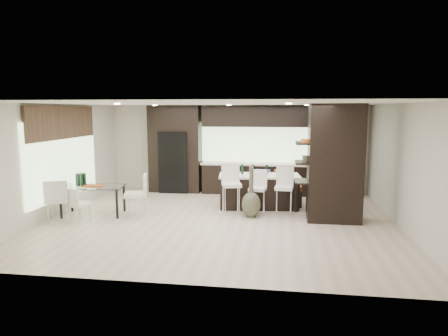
# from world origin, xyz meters

# --- Properties ---
(ground) EXTENTS (8.00, 8.00, 0.00)m
(ground) POSITION_xyz_m (0.00, 0.00, 0.00)
(ground) COLOR beige
(ground) RESTS_ON ground
(back_wall) EXTENTS (8.00, 0.02, 2.70)m
(back_wall) POSITION_xyz_m (0.00, 3.50, 1.35)
(back_wall) COLOR beige
(back_wall) RESTS_ON ground
(left_wall) EXTENTS (0.02, 7.00, 2.70)m
(left_wall) POSITION_xyz_m (-4.00, 0.00, 1.35)
(left_wall) COLOR beige
(left_wall) RESTS_ON ground
(right_wall) EXTENTS (0.02, 7.00, 2.70)m
(right_wall) POSITION_xyz_m (4.00, 0.00, 1.35)
(right_wall) COLOR beige
(right_wall) RESTS_ON ground
(ceiling) EXTENTS (8.00, 7.00, 0.02)m
(ceiling) POSITION_xyz_m (0.00, 0.00, 2.70)
(ceiling) COLOR white
(ceiling) RESTS_ON ground
(window_left) EXTENTS (0.04, 3.20, 1.90)m
(window_left) POSITION_xyz_m (-3.96, 0.20, 1.35)
(window_left) COLOR #B2D199
(window_left) RESTS_ON left_wall
(window_back) EXTENTS (3.40, 0.04, 1.20)m
(window_back) POSITION_xyz_m (0.60, 3.46, 1.55)
(window_back) COLOR #B2D199
(window_back) RESTS_ON back_wall
(stone_accent) EXTENTS (0.08, 3.00, 0.80)m
(stone_accent) POSITION_xyz_m (-3.93, 0.20, 2.25)
(stone_accent) COLOR brown
(stone_accent) RESTS_ON left_wall
(ceiling_spots) EXTENTS (4.00, 3.00, 0.02)m
(ceiling_spots) POSITION_xyz_m (0.00, 0.25, 2.68)
(ceiling_spots) COLOR white
(ceiling_spots) RESTS_ON ceiling
(back_cabinetry) EXTENTS (6.80, 0.68, 2.70)m
(back_cabinetry) POSITION_xyz_m (0.50, 3.17, 1.35)
(back_cabinetry) COLOR black
(back_cabinetry) RESTS_ON ground
(refrigerator) EXTENTS (0.90, 0.68, 1.90)m
(refrigerator) POSITION_xyz_m (-1.90, 3.12, 0.95)
(refrigerator) COLOR black
(refrigerator) RESTS_ON ground
(partition_column) EXTENTS (1.20, 0.80, 2.70)m
(partition_column) POSITION_xyz_m (2.60, 0.40, 1.35)
(partition_column) COLOR black
(partition_column) RESTS_ON ground
(kitchen_island) EXTENTS (2.17, 1.11, 0.87)m
(kitchen_island) POSITION_xyz_m (0.82, 1.39, 0.43)
(kitchen_island) COLOR black
(kitchen_island) RESTS_ON ground
(stool_left) EXTENTS (0.55, 0.55, 1.01)m
(stool_left) POSITION_xyz_m (0.18, 0.62, 0.51)
(stool_left) COLOR white
(stool_left) RESTS_ON ground
(stool_mid) EXTENTS (0.45, 0.45, 0.88)m
(stool_mid) POSITION_xyz_m (0.82, 0.65, 0.44)
(stool_mid) COLOR white
(stool_mid) RESTS_ON ground
(stool_right) EXTENTS (0.46, 0.46, 0.95)m
(stool_right) POSITION_xyz_m (1.46, 0.64, 0.48)
(stool_right) COLOR white
(stool_right) RESTS_ON ground
(bench) EXTENTS (1.45, 0.58, 0.55)m
(bench) POSITION_xyz_m (1.23, 1.73, 0.28)
(bench) COLOR black
(bench) RESTS_ON ground
(floor_vase) EXTENTS (0.53, 0.53, 1.24)m
(floor_vase) POSITION_xyz_m (0.69, 0.38, 0.62)
(floor_vase) COLOR #434733
(floor_vase) RESTS_ON ground
(dining_table) EXTENTS (1.59, 1.04, 0.72)m
(dining_table) POSITION_xyz_m (-3.15, 0.06, 0.36)
(dining_table) COLOR white
(dining_table) RESTS_ON ground
(chair_near) EXTENTS (0.53, 0.53, 0.76)m
(chair_near) POSITION_xyz_m (-3.15, -0.65, 0.38)
(chair_near) COLOR white
(chair_near) RESTS_ON ground
(chair_far) EXTENTS (0.64, 0.64, 0.93)m
(chair_far) POSITION_xyz_m (-3.62, -0.69, 0.46)
(chair_far) COLOR white
(chair_far) RESTS_ON ground
(chair_end) EXTENTS (0.63, 0.63, 0.94)m
(chair_end) POSITION_xyz_m (-2.07, 0.06, 0.47)
(chair_end) COLOR white
(chair_end) RESTS_ON ground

